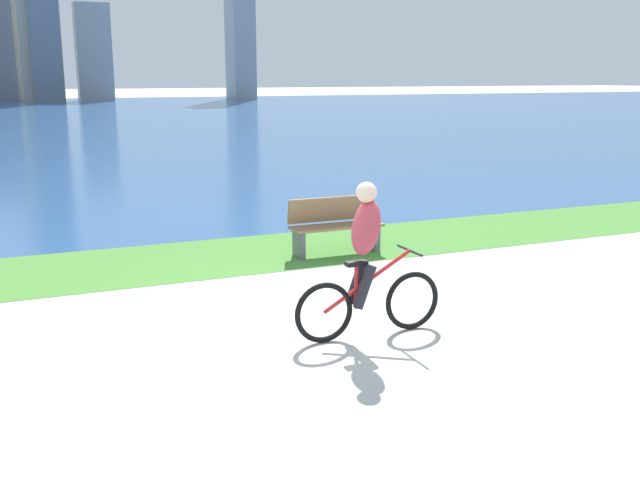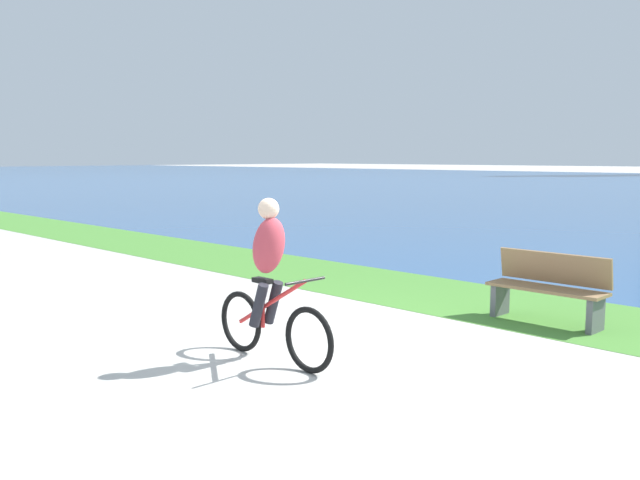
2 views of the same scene
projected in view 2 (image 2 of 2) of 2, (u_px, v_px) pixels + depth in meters
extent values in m
plane|color=#B2AFA8|center=(306.00, 345.00, 7.72)|extent=(300.00, 300.00, 0.00)
cube|color=#478433|center=(472.00, 300.00, 10.11)|extent=(120.00, 2.47, 0.01)
torus|color=black|center=(309.00, 340.00, 6.68)|extent=(0.67, 0.06, 0.67)
torus|color=black|center=(241.00, 321.00, 7.43)|extent=(0.67, 0.06, 0.67)
cylinder|color=red|center=(271.00, 302.00, 7.04)|extent=(1.05, 0.04, 0.62)
cylinder|color=red|center=(263.00, 305.00, 7.14)|extent=(0.04, 0.04, 0.48)
cube|color=black|center=(263.00, 281.00, 7.11)|extent=(0.24, 0.10, 0.05)
cylinder|color=black|center=(305.00, 281.00, 6.64)|extent=(0.03, 0.52, 0.03)
ellipsoid|color=#BF3F4C|center=(269.00, 246.00, 6.98)|extent=(0.40, 0.36, 0.65)
sphere|color=beige|center=(269.00, 209.00, 6.94)|extent=(0.22, 0.22, 0.22)
cylinder|color=#26262D|center=(273.00, 302.00, 7.17)|extent=(0.27, 0.11, 0.49)
cylinder|color=#26262D|center=(259.00, 305.00, 7.03)|extent=(0.27, 0.11, 0.49)
cube|color=olive|center=(546.00, 289.00, 8.66)|extent=(1.50, 0.45, 0.04)
cube|color=olive|center=(554.00, 268.00, 8.77)|extent=(1.50, 0.11, 0.40)
cube|color=#595960|center=(596.00, 314.00, 8.23)|extent=(0.08, 0.37, 0.45)
cube|color=#595960|center=(500.00, 299.00, 9.15)|extent=(0.08, 0.37, 0.45)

